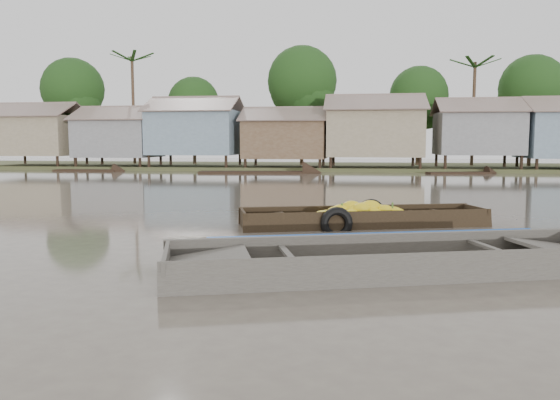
# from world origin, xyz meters

# --- Properties ---
(ground) EXTENTS (120.00, 120.00, 0.00)m
(ground) POSITION_xyz_m (0.00, 0.00, 0.00)
(ground) COLOR #534940
(ground) RESTS_ON ground
(riverbank) EXTENTS (120.00, 12.47, 10.22)m
(riverbank) POSITION_xyz_m (3.03, 31.86, 3.07)
(riverbank) COLOR #384723
(riverbank) RESTS_ON ground
(banana_boat) EXTENTS (6.03, 3.00, 0.82)m
(banana_boat) POSITION_xyz_m (1.37, 3.21, 0.17)
(banana_boat) COLOR black
(banana_boat) RESTS_ON ground
(viewer_boat) EXTENTS (7.33, 3.86, 0.57)m
(viewer_boat) POSITION_xyz_m (1.89, -1.37, 0.05)
(viewer_boat) COLOR #423E38
(viewer_boat) RESTS_ON ground
(distant_boats) EXTENTS (45.10, 14.03, 1.38)m
(distant_boats) POSITION_xyz_m (11.66, 23.99, 0.30)
(distant_boats) COLOR black
(distant_boats) RESTS_ON ground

